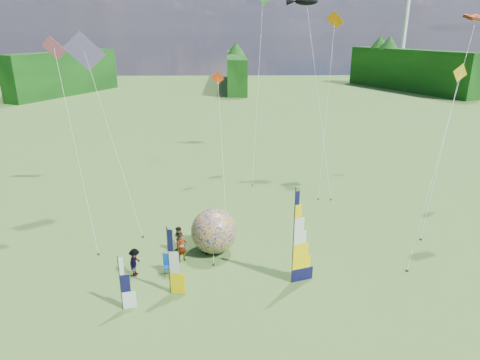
{
  "coord_description": "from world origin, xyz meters",
  "views": [
    {
      "loc": [
        -1.49,
        -17.11,
        13.02
      ],
      "look_at": [
        -1.0,
        4.0,
        5.5
      ],
      "focal_mm": 32.0,
      "sensor_mm": 36.0,
      "label": 1
    }
  ],
  "objects_px": {
    "side_banner_left": "(169,262)",
    "feather_banner_main": "(294,239)",
    "bol_inflatable": "(214,231)",
    "side_banner_far": "(120,284)",
    "camp_chair": "(169,265)",
    "kite_whale": "(318,86)",
    "spectator_c": "(135,262)",
    "spectator_b": "(179,240)",
    "spectator_d": "(205,239)",
    "spectator_a": "(182,248)"
  },
  "relations": [
    {
      "from": "side_banner_left",
      "to": "feather_banner_main",
      "type": "bearing_deg",
      "value": 18.43
    },
    {
      "from": "side_banner_left",
      "to": "bol_inflatable",
      "type": "height_order",
      "value": "side_banner_left"
    },
    {
      "from": "side_banner_far",
      "to": "camp_chair",
      "type": "relative_size",
      "value": 2.54
    },
    {
      "from": "camp_chair",
      "to": "kite_whale",
      "type": "relative_size",
      "value": 0.07
    },
    {
      "from": "spectator_c",
      "to": "spectator_b",
      "type": "bearing_deg",
      "value": -29.02
    },
    {
      "from": "side_banner_far",
      "to": "camp_chair",
      "type": "height_order",
      "value": "side_banner_far"
    },
    {
      "from": "spectator_c",
      "to": "spectator_d",
      "type": "relative_size",
      "value": 0.86
    },
    {
      "from": "bol_inflatable",
      "to": "spectator_c",
      "type": "distance_m",
      "value": 5.04
    },
    {
      "from": "spectator_d",
      "to": "camp_chair",
      "type": "bearing_deg",
      "value": 99.35
    },
    {
      "from": "camp_chair",
      "to": "spectator_a",
      "type": "bearing_deg",
      "value": 56.84
    },
    {
      "from": "camp_chair",
      "to": "kite_whale",
      "type": "height_order",
      "value": "kite_whale"
    },
    {
      "from": "side_banner_left",
      "to": "side_banner_far",
      "type": "bearing_deg",
      "value": -137.41
    },
    {
      "from": "spectator_a",
      "to": "kite_whale",
      "type": "distance_m",
      "value": 19.48
    },
    {
      "from": "feather_banner_main",
      "to": "spectator_a",
      "type": "distance_m",
      "value": 6.89
    },
    {
      "from": "feather_banner_main",
      "to": "bol_inflatable",
      "type": "bearing_deg",
      "value": 122.13
    },
    {
      "from": "side_banner_left",
      "to": "spectator_b",
      "type": "relative_size",
      "value": 2.19
    },
    {
      "from": "side_banner_far",
      "to": "spectator_a",
      "type": "xyz_separation_m",
      "value": [
        2.42,
        4.62,
        -0.57
      ]
    },
    {
      "from": "side_banner_left",
      "to": "spectator_d",
      "type": "xyz_separation_m",
      "value": [
        1.61,
        4.17,
        -0.91
      ]
    },
    {
      "from": "bol_inflatable",
      "to": "spectator_b",
      "type": "distance_m",
      "value": 2.19
    },
    {
      "from": "spectator_d",
      "to": "kite_whale",
      "type": "distance_m",
      "value": 18.09
    },
    {
      "from": "side_banner_far",
      "to": "spectator_a",
      "type": "height_order",
      "value": "side_banner_far"
    },
    {
      "from": "spectator_a",
      "to": "spectator_d",
      "type": "xyz_separation_m",
      "value": [
        1.35,
        0.87,
        0.07
      ]
    },
    {
      "from": "side_banner_left",
      "to": "spectator_b",
      "type": "bearing_deg",
      "value": 101.14
    },
    {
      "from": "spectator_a",
      "to": "spectator_b",
      "type": "distance_m",
      "value": 1.05
    },
    {
      "from": "feather_banner_main",
      "to": "spectator_a",
      "type": "height_order",
      "value": "feather_banner_main"
    },
    {
      "from": "feather_banner_main",
      "to": "side_banner_left",
      "type": "xyz_separation_m",
      "value": [
        -6.43,
        -0.82,
        -0.81
      ]
    },
    {
      "from": "side_banner_left",
      "to": "side_banner_far",
      "type": "xyz_separation_m",
      "value": [
        -2.16,
        -1.32,
        -0.4
      ]
    },
    {
      "from": "bol_inflatable",
      "to": "spectator_a",
      "type": "height_order",
      "value": "bol_inflatable"
    },
    {
      "from": "spectator_c",
      "to": "camp_chair",
      "type": "relative_size",
      "value": 1.42
    },
    {
      "from": "side_banner_far",
      "to": "kite_whale",
      "type": "xyz_separation_m",
      "value": [
        12.9,
        19.23,
        6.93
      ]
    },
    {
      "from": "camp_chair",
      "to": "kite_whale",
      "type": "xyz_separation_m",
      "value": [
        11.05,
        16.07,
        7.8
      ]
    },
    {
      "from": "spectator_a",
      "to": "spectator_b",
      "type": "xyz_separation_m",
      "value": [
        -0.25,
        1.02,
        -0.03
      ]
    },
    {
      "from": "feather_banner_main",
      "to": "spectator_c",
      "type": "relative_size",
      "value": 3.3
    },
    {
      "from": "spectator_b",
      "to": "spectator_c",
      "type": "bearing_deg",
      "value": -101.13
    },
    {
      "from": "spectator_c",
      "to": "kite_whale",
      "type": "distance_m",
      "value": 21.99
    },
    {
      "from": "spectator_d",
      "to": "camp_chair",
      "type": "xyz_separation_m",
      "value": [
        -1.92,
        -2.33,
        -0.37
      ]
    },
    {
      "from": "feather_banner_main",
      "to": "spectator_d",
      "type": "bearing_deg",
      "value": 126.88
    },
    {
      "from": "side_banner_left",
      "to": "spectator_b",
      "type": "distance_m",
      "value": 4.44
    },
    {
      "from": "feather_banner_main",
      "to": "spectator_b",
      "type": "relative_size",
      "value": 3.16
    },
    {
      "from": "feather_banner_main",
      "to": "spectator_b",
      "type": "bearing_deg",
      "value": 133.12
    },
    {
      "from": "spectator_c",
      "to": "camp_chair",
      "type": "xyz_separation_m",
      "value": [
        1.85,
        0.06,
        -0.24
      ]
    },
    {
      "from": "feather_banner_main",
      "to": "kite_whale",
      "type": "xyz_separation_m",
      "value": [
        4.31,
        17.1,
        5.71
      ]
    },
    {
      "from": "spectator_d",
      "to": "kite_whale",
      "type": "height_order",
      "value": "kite_whale"
    },
    {
      "from": "spectator_a",
      "to": "bol_inflatable",
      "type": "bearing_deg",
      "value": -1.87
    },
    {
      "from": "spectator_a",
      "to": "spectator_d",
      "type": "bearing_deg",
      "value": 0.86
    },
    {
      "from": "bol_inflatable",
      "to": "camp_chair",
      "type": "distance_m",
      "value": 3.61
    },
    {
      "from": "feather_banner_main",
      "to": "kite_whale",
      "type": "height_order",
      "value": "kite_whale"
    },
    {
      "from": "feather_banner_main",
      "to": "side_banner_left",
      "type": "relative_size",
      "value": 1.44
    },
    {
      "from": "side_banner_left",
      "to": "spectator_c",
      "type": "bearing_deg",
      "value": 151.63
    },
    {
      "from": "side_banner_far",
      "to": "feather_banner_main",
      "type": "bearing_deg",
      "value": 2.43
    }
  ]
}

